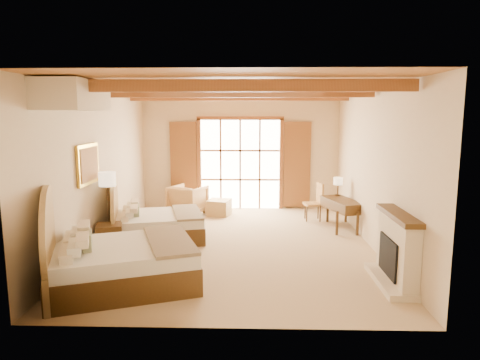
{
  "coord_description": "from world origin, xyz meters",
  "views": [
    {
      "loc": [
        0.32,
        -8.53,
        2.68
      ],
      "look_at": [
        0.08,
        0.2,
        1.32
      ],
      "focal_mm": 32.0,
      "sensor_mm": 36.0,
      "label": 1
    }
  ],
  "objects_px": {
    "armchair": "(188,200)",
    "bed_near": "(113,259)",
    "nightstand": "(110,239)",
    "desk": "(342,213)",
    "bed_far": "(152,223)"
  },
  "relations": [
    {
      "from": "bed_near",
      "to": "nightstand",
      "type": "xyz_separation_m",
      "value": [
        -0.58,
        1.58,
        -0.15
      ]
    },
    {
      "from": "bed_far",
      "to": "desk",
      "type": "distance_m",
      "value": 4.39
    },
    {
      "from": "armchair",
      "to": "bed_near",
      "type": "bearing_deg",
      "value": 108.3
    },
    {
      "from": "nightstand",
      "to": "desk",
      "type": "distance_m",
      "value": 5.25
    },
    {
      "from": "nightstand",
      "to": "desk",
      "type": "bearing_deg",
      "value": 6.39
    },
    {
      "from": "bed_near",
      "to": "bed_far",
      "type": "relative_size",
      "value": 1.24
    },
    {
      "from": "nightstand",
      "to": "armchair",
      "type": "xyz_separation_m",
      "value": [
        1.04,
        3.23,
        0.11
      ]
    },
    {
      "from": "bed_near",
      "to": "desk",
      "type": "height_order",
      "value": "bed_near"
    },
    {
      "from": "desk",
      "to": "bed_near",
      "type": "bearing_deg",
      "value": -157.54
    },
    {
      "from": "bed_far",
      "to": "nightstand",
      "type": "xyz_separation_m",
      "value": [
        -0.61,
        -0.91,
        -0.08
      ]
    },
    {
      "from": "bed_near",
      "to": "armchair",
      "type": "relative_size",
      "value": 3.12
    },
    {
      "from": "bed_near",
      "to": "bed_far",
      "type": "height_order",
      "value": "bed_near"
    },
    {
      "from": "bed_far",
      "to": "armchair",
      "type": "xyz_separation_m",
      "value": [
        0.44,
        2.32,
        0.02
      ]
    },
    {
      "from": "nightstand",
      "to": "armchair",
      "type": "relative_size",
      "value": 0.66
    },
    {
      "from": "nightstand",
      "to": "desk",
      "type": "relative_size",
      "value": 0.42
    }
  ]
}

